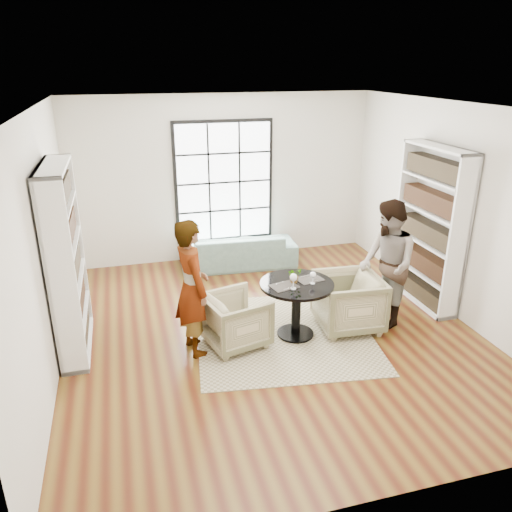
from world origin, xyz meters
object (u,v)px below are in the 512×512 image
object	(u,v)px
person_left	(192,288)
flower_centerpiece	(294,275)
sofa	(238,250)
armchair_left	(236,320)
wine_glass_left	(294,278)
pedestal_table	(296,298)
armchair_right	(348,302)
person_right	(387,265)
wine_glass_right	(313,275)

from	to	relation	value
person_left	flower_centerpiece	world-z (taller)	person_left
sofa	armchair_left	distance (m)	2.74
person_left	wine_glass_left	distance (m)	1.29
person_left	pedestal_table	bearing A→B (deg)	-101.39
armchair_right	flower_centerpiece	world-z (taller)	flower_centerpiece
armchair_left	flower_centerpiece	xyz separation A→B (m)	(0.81, 0.04, 0.53)
armchair_left	flower_centerpiece	size ratio (longest dim) A/B	3.79
wine_glass_left	person_right	bearing A→B (deg)	6.72
armchair_left	person_left	bearing A→B (deg)	75.44
armchair_left	wine_glass_left	size ratio (longest dim) A/B	3.66
armchair_left	person_right	bearing A→B (deg)	-104.12
person_left	wine_glass_left	bearing A→B (deg)	-108.25
sofa	person_left	xyz separation A→B (m)	(-1.22, -2.66, 0.58)
pedestal_table	person_right	xyz separation A→B (m)	(1.32, 0.01, 0.33)
sofa	wine_glass_right	bearing A→B (deg)	101.22
pedestal_table	armchair_right	world-z (taller)	armchair_right
pedestal_table	wine_glass_right	world-z (taller)	wine_glass_right
sofa	pedestal_table	bearing A→B (deg)	97.32
person_right	flower_centerpiece	bearing A→B (deg)	-81.75
armchair_right	person_left	world-z (taller)	person_left
armchair_right	person_right	world-z (taller)	person_right
armchair_left	sofa	bearing A→B (deg)	-28.65
sofa	person_right	xyz separation A→B (m)	(1.48, -2.64, 0.60)
armchair_left	flower_centerpiece	distance (m)	0.97
armchair_right	person_left	bearing A→B (deg)	-85.41
wine_glass_right	person_right	bearing A→B (deg)	4.40
wine_glass_left	sofa	bearing A→B (deg)	91.25
sofa	person_right	size ratio (longest dim) A/B	1.15
sofa	armchair_left	xyz separation A→B (m)	(-0.67, -2.66, 0.05)
armchair_right	person_left	size ratio (longest dim) A/B	0.49
sofa	flower_centerpiece	xyz separation A→B (m)	(0.14, -2.62, 0.58)
pedestal_table	wine_glass_left	world-z (taller)	wine_glass_left
armchair_right	flower_centerpiece	xyz separation A→B (m)	(-0.79, 0.02, 0.49)
wine_glass_right	armchair_right	bearing A→B (deg)	8.57
wine_glass_right	person_left	bearing A→B (deg)	177.46
person_left	wine_glass_left	size ratio (longest dim) A/B	8.38
wine_glass_right	flower_centerpiece	world-z (taller)	flower_centerpiece
pedestal_table	wine_glass_right	distance (m)	0.40
person_left	flower_centerpiece	size ratio (longest dim) A/B	8.68
armchair_left	armchair_right	size ratio (longest dim) A/B	0.89
armchair_left	armchair_right	xyz separation A→B (m)	(1.60, 0.02, 0.04)
armchair_right	sofa	bearing A→B (deg)	-156.40
pedestal_table	armchair_left	distance (m)	0.86
armchair_right	wine_glass_right	world-z (taller)	wine_glass_right
wine_glass_left	flower_centerpiece	bearing A→B (deg)	66.91
person_left	person_right	bearing A→B (deg)	-101.17
pedestal_table	wine_glass_right	size ratio (longest dim) A/B	5.75
armchair_right	person_right	bearing A→B (deg)	94.15
armchair_left	wine_glass_left	bearing A→B (deg)	-116.27
sofa	wine_glass_right	size ratio (longest dim) A/B	12.10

